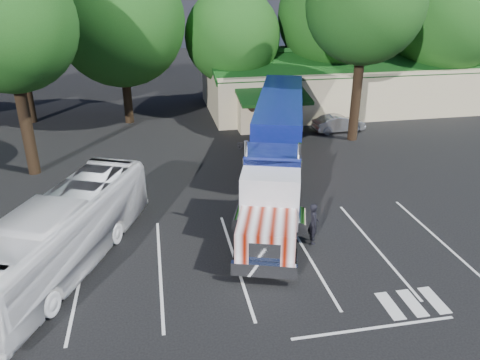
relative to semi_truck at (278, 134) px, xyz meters
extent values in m
plane|color=black|center=(-4.28, -3.18, -2.52)|extent=(120.00, 120.00, 0.00)
cube|color=tan|center=(9.72, 14.82, -0.52)|extent=(24.00, 11.00, 4.00)
cube|color=#113E13|center=(9.72, 12.42, 1.98)|extent=(24.20, 6.25, 2.10)
cube|color=#113E13|center=(9.72, 17.22, 1.98)|extent=(24.20, 6.25, 2.10)
cube|color=tan|center=(1.72, 9.12, -1.12)|extent=(5.00, 2.50, 2.80)
cube|color=#113E13|center=(1.72, 7.82, 0.38)|extent=(5.40, 3.19, 0.80)
cylinder|color=black|center=(-17.28, 14.62, -0.52)|extent=(0.70, 0.70, 4.00)
sphere|color=#184212|center=(-17.28, 14.62, 4.63)|extent=(8.40, 8.40, 8.40)
cylinder|color=black|center=(-9.28, 13.02, -0.37)|extent=(0.70, 0.70, 4.30)
sphere|color=#184212|center=(-9.28, 13.02, 5.53)|extent=(10.00, 10.00, 10.00)
cylinder|color=black|center=(-0.28, 14.32, -0.72)|extent=(0.70, 0.70, 3.60)
sphere|color=#184212|center=(-0.28, 14.32, 4.08)|extent=(8.00, 8.00, 8.00)
cylinder|color=black|center=(8.72, 14.82, -0.27)|extent=(0.70, 0.70, 4.50)
sphere|color=#184212|center=(8.72, 14.82, 5.58)|extent=(9.60, 9.60, 9.60)
cylinder|color=black|center=(18.72, 13.62, -0.57)|extent=(0.70, 0.70, 3.90)
sphere|color=#184212|center=(18.72, 13.62, 5.28)|extent=(10.40, 10.40, 10.40)
cylinder|color=black|center=(-14.78, 2.82, 0.48)|extent=(0.70, 0.70, 6.00)
sphere|color=#184212|center=(-14.78, 2.82, 6.33)|extent=(7.60, 7.60, 7.60)
cylinder|color=black|center=(7.22, 5.32, 0.73)|extent=(0.70, 0.70, 6.50)
sphere|color=#184212|center=(7.22, 5.32, 6.98)|extent=(8.00, 8.00, 8.00)
cube|color=black|center=(-2.31, -7.30, -1.74)|extent=(3.17, 7.22, 0.26)
cube|color=white|center=(-3.48, -11.01, -1.84)|extent=(2.55, 1.03, 0.57)
cube|color=white|center=(-3.41, -10.81, -1.22)|extent=(1.22, 0.49, 0.93)
cube|color=white|center=(-3.06, -9.67, -1.02)|extent=(3.02, 3.09, 1.19)
cube|color=silver|center=(-2.43, -7.70, -0.40)|extent=(2.97, 2.36, 2.38)
cube|color=black|center=(-2.63, -8.34, 0.12)|extent=(2.30, 0.80, 1.04)
cube|color=white|center=(-2.17, -6.86, 0.95)|extent=(2.60, 0.91, 0.26)
cube|color=#0C1159|center=(-1.87, -5.92, -0.19)|extent=(3.09, 2.75, 2.80)
cylinder|color=white|center=(-3.29, -6.45, 0.17)|extent=(0.23, 0.23, 3.52)
cylinder|color=white|center=(-1.02, -7.17, 0.17)|extent=(0.23, 0.23, 3.52)
cylinder|color=white|center=(-3.61, -6.79, -1.74)|extent=(1.15, 1.79, 0.68)
cylinder|color=white|center=(-0.94, -7.63, -1.74)|extent=(1.15, 1.79, 0.68)
cube|color=white|center=(0.84, 2.67, -0.29)|extent=(6.56, 13.45, 1.55)
cube|color=navy|center=(0.84, 2.67, 1.11)|extent=(6.56, 13.45, 1.24)
cube|color=black|center=(2.15, 6.81, -1.64)|extent=(2.28, 3.83, 0.36)
cube|color=black|center=(-1.53, -2.45, -1.79)|extent=(0.16, 0.16, 1.45)
cube|color=black|center=(-0.15, -2.88, -1.79)|extent=(0.16, 0.16, 1.45)
cube|color=white|center=(2.87, 9.08, -2.05)|extent=(2.41, 0.87, 0.12)
cylinder|color=black|center=(-4.25, -9.84, -1.95)|extent=(0.69, 1.19, 1.14)
cylinder|color=black|center=(-2.17, -10.49, -1.95)|extent=(0.69, 1.19, 1.14)
cylinder|color=black|center=(-2.81, -5.30, -1.95)|extent=(0.69, 1.19, 1.14)
cylinder|color=black|center=(-0.74, -5.95, -1.95)|extent=(0.69, 1.19, 1.14)
cylinder|color=black|center=(-2.47, -4.21, -1.95)|extent=(0.69, 1.19, 1.14)
cylinder|color=black|center=(-0.40, -4.87, -1.95)|extent=(0.69, 1.19, 1.14)
cylinder|color=black|center=(0.87, 6.35, -1.95)|extent=(0.69, 1.19, 1.14)
cylinder|color=black|center=(2.94, 5.69, -1.95)|extent=(0.69, 1.19, 1.14)
cylinder|color=black|center=(1.24, 7.53, -1.95)|extent=(0.69, 1.19, 1.14)
cylinder|color=black|center=(3.31, 6.88, -1.95)|extent=(0.69, 1.19, 1.14)
imported|color=black|center=(-0.53, -8.30, -1.55)|extent=(0.59, 0.78, 1.95)
imported|color=black|center=(-1.29, 4.24, -2.11)|extent=(1.08, 1.64, 0.81)
imported|color=white|center=(-11.28, -8.22, -0.96)|extent=(6.80, 11.30, 3.11)
imported|color=#A2A4A9|center=(6.91, 7.32, -1.85)|extent=(4.14, 1.72, 1.33)
camera|label=1|loc=(-7.25, -25.90, 8.67)|focal=35.00mm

